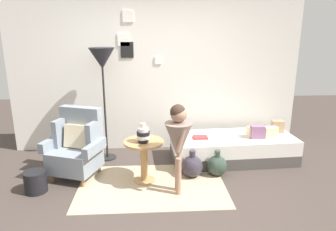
% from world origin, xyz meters
% --- Properties ---
extents(ground_plane, '(12.00, 12.00, 0.00)m').
position_xyz_m(ground_plane, '(0.00, 0.00, 0.00)').
color(ground_plane, '#423833').
extents(gallery_wall, '(4.80, 0.12, 2.60)m').
position_xyz_m(gallery_wall, '(-0.00, 1.95, 1.30)').
color(gallery_wall, silver).
rests_on(gallery_wall, ground).
extents(rug, '(1.94, 1.26, 0.01)m').
position_xyz_m(rug, '(-0.09, 0.51, 0.01)').
color(rug, tan).
rests_on(rug, ground).
extents(armchair, '(0.88, 0.77, 0.97)m').
position_xyz_m(armchair, '(-1.13, 0.89, 0.44)').
color(armchair, olive).
rests_on(armchair, ground).
extents(daybed, '(1.94, 0.90, 0.40)m').
position_xyz_m(daybed, '(1.20, 1.29, 0.20)').
color(daybed, '#4C4742').
rests_on(daybed, ground).
extents(pillow_head, '(0.19, 0.13, 0.19)m').
position_xyz_m(pillow_head, '(1.96, 1.44, 0.50)').
color(pillow_head, tan).
rests_on(pillow_head, daybed).
extents(pillow_mid, '(0.22, 0.14, 0.17)m').
position_xyz_m(pillow_mid, '(1.75, 1.21, 0.48)').
color(pillow_mid, beige).
rests_on(pillow_mid, daybed).
extents(pillow_back, '(0.21, 0.13, 0.20)m').
position_xyz_m(pillow_back, '(1.54, 1.18, 0.50)').
color(pillow_back, gray).
rests_on(pillow_back, daybed).
extents(pillow_extra, '(0.18, 0.14, 0.16)m').
position_xyz_m(pillow_extra, '(1.48, 1.23, 0.48)').
color(pillow_extra, beige).
rests_on(pillow_extra, daybed).
extents(side_table, '(0.54, 0.54, 0.59)m').
position_xyz_m(side_table, '(-0.19, 0.66, 0.41)').
color(side_table, tan).
rests_on(side_table, ground).
extents(vase_striped, '(0.17, 0.17, 0.26)m').
position_xyz_m(vase_striped, '(-0.19, 0.62, 0.69)').
color(vase_striped, black).
rests_on(vase_striped, side_table).
extents(floor_lamp, '(0.39, 0.39, 1.76)m').
position_xyz_m(floor_lamp, '(-0.80, 1.49, 1.53)').
color(floor_lamp, black).
rests_on(floor_lamp, ground).
extents(person_child, '(0.34, 0.34, 1.16)m').
position_xyz_m(person_child, '(0.24, 0.32, 0.75)').
color(person_child, '#A37A60').
rests_on(person_child, ground).
extents(book_on_daybed, '(0.22, 0.16, 0.03)m').
position_xyz_m(book_on_daybed, '(0.66, 1.23, 0.42)').
color(book_on_daybed, '#9D3438').
rests_on(book_on_daybed, daybed).
extents(demijohn_near, '(0.31, 0.31, 0.39)m').
position_xyz_m(demijohn_near, '(0.48, 0.75, 0.16)').
color(demijohn_near, '#332D38').
rests_on(demijohn_near, ground).
extents(demijohn_far, '(0.29, 0.29, 0.38)m').
position_xyz_m(demijohn_far, '(0.84, 0.77, 0.15)').
color(demijohn_far, '#2D3D33').
rests_on(demijohn_far, ground).
extents(magazine_basket, '(0.28, 0.28, 0.28)m').
position_xyz_m(magazine_basket, '(-1.58, 0.45, 0.14)').
color(magazine_basket, black).
rests_on(magazine_basket, ground).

